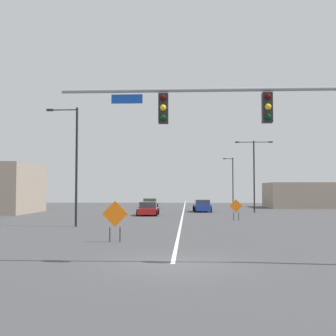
{
  "coord_description": "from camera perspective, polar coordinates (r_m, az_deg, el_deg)",
  "views": [
    {
      "loc": [
        0.53,
        -14.74,
        2.56
      ],
      "look_at": [
        -1.13,
        20.75,
        4.35
      ],
      "focal_mm": 45.47,
      "sensor_mm": 36.0,
      "label": 1
    }
  ],
  "objects": [
    {
      "name": "ground",
      "position": [
        14.97,
        0.62,
        -12.75
      ],
      "size": [
        133.27,
        133.27,
        0.0
      ],
      "primitive_type": "plane",
      "color": "#444447"
    },
    {
      "name": "traffic_signal_assembly",
      "position": [
        15.15,
        13.16,
        5.93
      ],
      "size": [
        10.91,
        0.44,
        6.62
      ],
      "color": "gray",
      "rests_on": "ground"
    },
    {
      "name": "road_centre_stripe",
      "position": [
        51.82,
        2.1,
        -5.71
      ],
      "size": [
        0.16,
        74.04,
        0.01
      ],
      "color": "white",
      "rests_on": "ground"
    },
    {
      "name": "car_blue_distant",
      "position": [
        49.01,
        4.59,
        -5.1
      ],
      "size": [
        2.12,
        4.18,
        1.39
      ],
      "color": "#1E389E",
      "rests_on": "ground"
    },
    {
      "name": "car_red_near",
      "position": [
        42.36,
        -2.67,
        -5.53
      ],
      "size": [
        2.06,
        3.9,
        1.32
      ],
      "color": "red",
      "rests_on": "ground"
    },
    {
      "name": "construction_sign_median_near",
      "position": [
        35.97,
        9.11,
        -5.2
      ],
      "size": [
        1.09,
        0.11,
        1.74
      ],
      "color": "orange",
      "rests_on": "ground"
    },
    {
      "name": "roadside_building_east",
      "position": [
        63.2,
        18.2,
        -3.47
      ],
      "size": [
        11.32,
        8.31,
        3.51
      ],
      "color": "gray",
      "rests_on": "ground"
    },
    {
      "name": "street_lamp_far_right",
      "position": [
        30.27,
        -12.47,
        1.03
      ],
      "size": [
        2.23,
        0.24,
        8.28
      ],
      "color": "black",
      "rests_on": "ground"
    },
    {
      "name": "roadside_building_west",
      "position": [
        49.54,
        -21.16,
        -2.56
      ],
      "size": [
        6.41,
        8.93,
        5.35
      ],
      "color": "gray",
      "rests_on": "ground"
    },
    {
      "name": "car_yellow_far",
      "position": [
        59.46,
        -2.43,
        -4.77
      ],
      "size": [
        2.23,
        4.38,
        1.31
      ],
      "color": "gold",
      "rests_on": "ground"
    },
    {
      "name": "construction_sign_median_far",
      "position": [
        20.98,
        -7.12,
        -6.4
      ],
      "size": [
        1.27,
        0.16,
        2.0
      ],
      "color": "orange",
      "rests_on": "ground"
    },
    {
      "name": "street_lamp_mid_right",
      "position": [
        66.2,
        8.59,
        -1.51
      ],
      "size": [
        1.59,
        0.24,
        7.45
      ],
      "color": "black",
      "rests_on": "ground"
    },
    {
      "name": "street_lamp_near_right",
      "position": [
        48.44,
        11.46,
        -0.17
      ],
      "size": [
        4.18,
        0.24,
        8.01
      ],
      "color": "black",
      "rests_on": "ground"
    }
  ]
}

